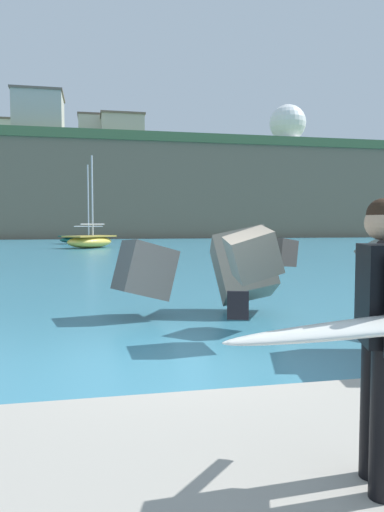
# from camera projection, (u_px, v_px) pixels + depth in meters

# --- Properties ---
(ground_plane) EXTENTS (400.00, 400.00, 0.00)m
(ground_plane) POSITION_uv_depth(u_px,v_px,m) (179.00, 362.00, 6.47)
(ground_plane) COLOR teal
(breakwater_jetty) EXTENTS (29.52, 6.53, 2.55)m
(breakwater_jetty) POSITION_uv_depth(u_px,v_px,m) (379.00, 264.00, 8.50)
(breakwater_jetty) COLOR #605B56
(breakwater_jetty) RESTS_ON ground
(boat_near_centre) EXTENTS (4.58, 4.64, 7.22)m
(boat_near_centre) POSITION_uv_depth(u_px,v_px,m) (90.00, 241.00, 37.40)
(boat_near_centre) COLOR #EAC64C
(boat_near_centre) RESTS_ON ground
(boat_near_right) EXTENTS (5.48, 4.29, 7.58)m
(boat_near_right) POSITION_uv_depth(u_px,v_px,m) (85.00, 239.00, 46.22)
(boat_near_right) COLOR #1E6656
(boat_near_right) RESTS_ON ground
(headland_bluff) EXTENTS (106.92, 31.37, 13.69)m
(headland_bluff) POSITION_uv_depth(u_px,v_px,m) (95.00, 192.00, 74.96)
(headland_bluff) COLOR #756651
(headland_bluff) RESTS_ON ground
(radar_dome) EXTENTS (6.19, 6.19, 8.48)m
(radar_dome) POSITION_uv_depth(u_px,v_px,m) (288.00, 130.00, 81.61)
(radar_dome) COLOR silver
(radar_dome) RESTS_ON headland_bluff
(station_building_west) EXTENTS (7.67, 6.33, 5.27)m
(station_building_west) POSITION_uv_depth(u_px,v_px,m) (17.00, 137.00, 79.72)
(station_building_west) COLOR beige
(station_building_west) RESTS_ON headland_bluff
(station_building_central) EXTENTS (6.96, 8.17, 5.66)m
(station_building_central) POSITION_uv_depth(u_px,v_px,m) (122.00, 134.00, 78.12)
(station_building_central) COLOR #B2ADA3
(station_building_central) RESTS_ON headland_bluff
(station_building_east) EXTENTS (6.51, 7.05, 5.49)m
(station_building_east) POSITION_uv_depth(u_px,v_px,m) (39.00, 114.00, 63.59)
(station_building_east) COLOR #B2ADA3
(station_building_east) RESTS_ON headland_bluff
(station_building_annex) EXTENTS (6.52, 4.76, 6.33)m
(station_building_annex) POSITION_uv_depth(u_px,v_px,m) (98.00, 135.00, 80.27)
(station_building_annex) COLOR beige
(station_building_annex) RESTS_ON headland_bluff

